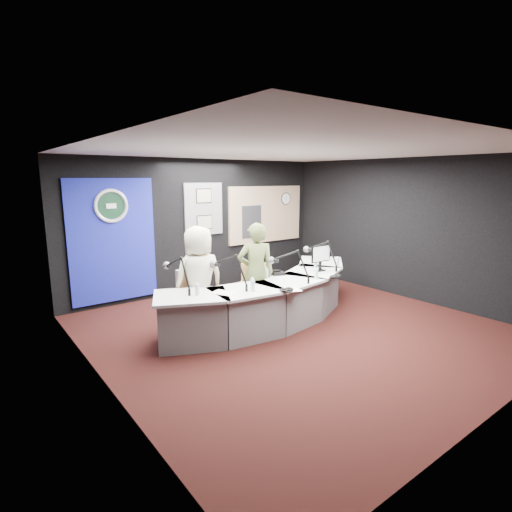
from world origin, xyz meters
TOP-DOWN VIEW (x-y plane):
  - ground at (0.00, 0.00)m, footprint 6.00×6.00m
  - ceiling at (0.00, 0.00)m, footprint 6.00×6.00m
  - wall_back at (0.00, 3.00)m, footprint 6.00×0.02m
  - wall_front at (0.00, -3.00)m, footprint 6.00×0.02m
  - wall_left at (-3.00, 0.00)m, footprint 0.02×6.00m
  - wall_right at (3.00, 0.00)m, footprint 0.02×6.00m
  - broadcast_desk at (-0.05, 0.55)m, footprint 4.50×1.90m
  - backdrop_panel at (-1.90, 2.97)m, footprint 1.60×0.05m
  - agency_seal at (-1.90, 2.93)m, footprint 0.63×0.07m
  - seal_center at (-1.90, 2.94)m, footprint 0.48×0.01m
  - pinboard at (0.05, 2.97)m, footprint 0.90×0.04m
  - framed_photo_upper at (0.05, 2.94)m, footprint 0.34×0.02m
  - framed_photo_lower at (0.05, 2.94)m, footprint 0.34×0.02m
  - booth_window_frame at (1.75, 2.97)m, footprint 2.12×0.06m
  - booth_glow at (1.75, 2.96)m, footprint 2.00×0.02m
  - equipment_rack at (1.30, 2.94)m, footprint 0.55×0.02m
  - wall_clock at (2.35, 2.94)m, footprint 0.28×0.01m
  - armchair_left at (-1.25, 0.89)m, footprint 0.58×0.58m
  - armchair_right at (-0.29, 0.69)m, footprint 0.67×0.67m
  - draped_jacket at (-1.27, 1.14)m, footprint 0.50×0.12m
  - person_man at (-1.25, 0.89)m, footprint 0.86×0.60m
  - person_woman at (-0.29, 0.69)m, footprint 0.73×0.65m
  - computer_monitor at (0.95, 0.41)m, footprint 0.49×0.04m
  - desk_phone at (0.16, 0.64)m, footprint 0.24×0.22m
  - headphones_near at (0.81, -0.09)m, footprint 0.21×0.21m
  - headphones_far at (-0.39, -0.20)m, footprint 0.22×0.22m
  - paper_stack at (-1.19, 0.28)m, footprint 0.34×0.39m
  - notepad at (-0.26, -0.20)m, footprint 0.28×0.33m
  - boom_mic_a at (-1.68, 0.76)m, footprint 0.17×0.74m
  - boom_mic_b at (-0.99, 0.43)m, footprint 0.34×0.70m
  - boom_mic_c at (-0.02, 0.15)m, footprint 0.47×0.63m
  - boom_mic_d at (1.07, 0.49)m, footprint 0.29×0.71m
  - water_bottles at (-0.02, 0.32)m, footprint 3.12×0.63m

SIDE VIEW (x-z plane):
  - ground at x=0.00m, z-range 0.00..0.00m
  - broadcast_desk at x=-0.05m, z-range 0.00..0.75m
  - armchair_right at x=-0.29m, z-range 0.00..0.86m
  - armchair_left at x=-1.25m, z-range 0.00..1.00m
  - draped_jacket at x=-1.27m, z-range 0.27..0.97m
  - paper_stack at x=-1.19m, z-range 0.75..0.75m
  - notepad at x=-0.26m, z-range 0.75..0.75m
  - headphones_near at x=0.81m, z-range 0.75..0.79m
  - headphones_far at x=-0.39m, z-range 0.75..0.79m
  - desk_phone at x=0.16m, z-range 0.75..0.80m
  - water_bottles at x=-0.02m, z-range 0.75..0.93m
  - person_man at x=-1.25m, z-range 0.00..1.68m
  - person_woman at x=-0.29m, z-range 0.00..1.68m
  - boom_mic_a at x=-1.68m, z-range 0.75..1.35m
  - boom_mic_b at x=-0.99m, z-range 0.75..1.35m
  - boom_mic_c at x=-0.02m, z-range 0.75..1.35m
  - boom_mic_d at x=1.07m, z-range 0.75..1.35m
  - computer_monitor at x=0.95m, z-range 0.90..1.24m
  - backdrop_panel at x=-1.90m, z-range 0.10..2.40m
  - wall_back at x=0.00m, z-range 0.00..2.80m
  - wall_front at x=0.00m, z-range 0.00..2.80m
  - wall_left at x=-3.00m, z-range 0.00..2.80m
  - wall_right at x=3.00m, z-range 0.00..2.80m
  - equipment_rack at x=1.30m, z-range 1.03..1.78m
  - framed_photo_lower at x=0.05m, z-range 1.33..1.60m
  - booth_window_frame at x=1.75m, z-range 0.89..2.21m
  - booth_glow at x=1.75m, z-range 0.95..2.15m
  - pinboard at x=0.05m, z-range 1.20..2.30m
  - agency_seal at x=-1.90m, z-range 1.58..2.21m
  - seal_center at x=-1.90m, z-range 1.66..2.14m
  - wall_clock at x=2.35m, z-range 1.76..2.04m
  - framed_photo_upper at x=0.05m, z-range 1.89..2.17m
  - ceiling at x=0.00m, z-range 2.79..2.81m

